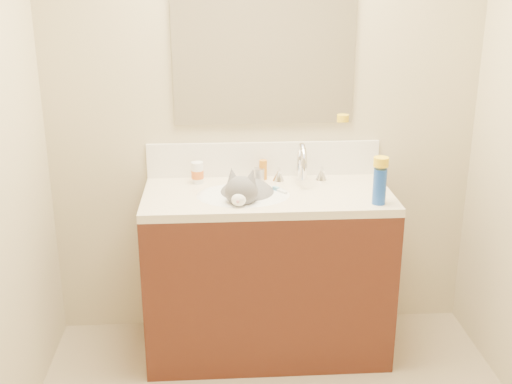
{
  "coord_description": "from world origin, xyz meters",
  "views": [
    {
      "loc": [
        -0.25,
        -1.94,
        1.88
      ],
      "look_at": [
        -0.06,
        0.92,
        0.88
      ],
      "focal_mm": 45.0,
      "sensor_mm": 36.0,
      "label": 1
    }
  ],
  "objects": [
    {
      "name": "cat",
      "position": [
        -0.1,
        0.96,
        0.83
      ],
      "size": [
        0.36,
        0.43,
        0.32
      ],
      "rotation": [
        0.0,
        0.0,
        -0.23
      ],
      "color": "#585558",
      "rests_on": "basin"
    },
    {
      "name": "spray_can",
      "position": [
        0.5,
        0.78,
        0.94
      ],
      "size": [
        0.07,
        0.07,
        0.17
      ],
      "primitive_type": "cylinder",
      "rotation": [
        0.0,
        0.0,
        0.06
      ],
      "color": "#1946B1",
      "rests_on": "counter_slab"
    },
    {
      "name": "faucet",
      "position": [
        0.18,
        1.11,
        0.95
      ],
      "size": [
        0.28,
        0.2,
        0.21
      ],
      "color": "silver",
      "rests_on": "counter_slab"
    },
    {
      "name": "amber_bottle",
      "position": [
        -0.01,
        1.18,
        0.91
      ],
      "size": [
        0.05,
        0.05,
        0.1
      ],
      "primitive_type": "cylinder",
      "rotation": [
        0.0,
        0.0,
        0.39
      ],
      "color": "#C27116",
      "rests_on": "counter_slab"
    },
    {
      "name": "mirror",
      "position": [
        0.0,
        1.24,
        1.54
      ],
      "size": [
        0.9,
        0.02,
        0.8
      ],
      "primitive_type": "cube",
      "color": "white",
      "rests_on": "room_shell"
    },
    {
      "name": "pill_label",
      "position": [
        -0.34,
        1.14,
        0.91
      ],
      "size": [
        0.08,
        0.08,
        0.04
      ],
      "primitive_type": "cylinder",
      "rotation": [
        0.0,
        0.0,
        -0.38
      ],
      "color": "orange",
      "rests_on": "pill_bottle"
    },
    {
      "name": "silver_jar",
      "position": [
        -0.03,
        1.16,
        0.89
      ],
      "size": [
        0.06,
        0.06,
        0.06
      ],
      "primitive_type": "cylinder",
      "rotation": [
        0.0,
        0.0,
        -0.16
      ],
      "color": "#B7B7BC",
      "rests_on": "counter_slab"
    },
    {
      "name": "backsplash",
      "position": [
        0.0,
        1.24,
        0.95
      ],
      "size": [
        1.2,
        0.02,
        0.18
      ],
      "primitive_type": "cube",
      "color": "white",
      "rests_on": "counter_slab"
    },
    {
      "name": "basin",
      "position": [
        -0.12,
        0.94,
        0.79
      ],
      "size": [
        0.45,
        0.36,
        0.14
      ],
      "primitive_type": "ellipsoid",
      "color": "white",
      "rests_on": "vanity_cabinet"
    },
    {
      "name": "room_shell",
      "position": [
        0.0,
        0.0,
        1.49
      ],
      "size": [
        2.24,
        2.54,
        2.52
      ],
      "color": "#C0B18F",
      "rests_on": "ground"
    },
    {
      "name": "toothbrush_head",
      "position": [
        0.04,
        1.0,
        0.87
      ],
      "size": [
        0.03,
        0.04,
        0.02
      ],
      "primitive_type": "cube",
      "rotation": [
        0.0,
        0.0,
        0.62
      ],
      "color": "#61AACE",
      "rests_on": "counter_slab"
    },
    {
      "name": "spray_cap",
      "position": [
        0.5,
        0.78,
        1.06
      ],
      "size": [
        0.07,
        0.07,
        0.04
      ],
      "primitive_type": "cylinder",
      "rotation": [
        0.0,
        0.0,
        0.06
      ],
      "color": "yellow",
      "rests_on": "spray_can"
    },
    {
      "name": "counter_slab",
      "position": [
        0.0,
        0.97,
        0.84
      ],
      "size": [
        1.2,
        0.55,
        0.04
      ],
      "primitive_type": "cube",
      "color": "beige",
      "rests_on": "vanity_cabinet"
    },
    {
      "name": "pill_bottle",
      "position": [
        -0.34,
        1.14,
        0.91
      ],
      "size": [
        0.08,
        0.08,
        0.11
      ],
      "primitive_type": "cylinder",
      "rotation": [
        0.0,
        0.0,
        -0.38
      ],
      "color": "white",
      "rests_on": "counter_slab"
    },
    {
      "name": "toothbrush",
      "position": [
        0.04,
        1.0,
        0.87
      ],
      "size": [
        0.1,
        0.13,
        0.01
      ],
      "primitive_type": "cube",
      "rotation": [
        0.0,
        0.0,
        0.62
      ],
      "color": "white",
      "rests_on": "counter_slab"
    },
    {
      "name": "vanity_cabinet",
      "position": [
        0.0,
        0.97,
        0.41
      ],
      "size": [
        1.2,
        0.55,
        0.82
      ],
      "primitive_type": "cube",
      "color": "#461E12",
      "rests_on": "ground"
    }
  ]
}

